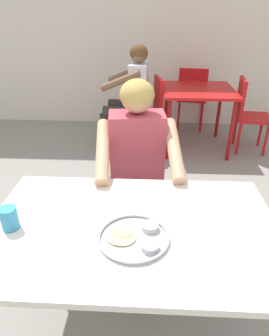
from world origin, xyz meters
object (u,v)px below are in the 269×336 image
Objects in this scene: thali_tray at (135,237)px; chair_red_far at (192,94)px; table_background_red at (198,97)px; chair_red_right at (247,111)px; diner_foreground at (138,163)px; drinking_cup at (9,218)px; table_foreground at (132,238)px; chair_red_left at (149,109)px; chair_foreground at (136,180)px; patron_background at (131,89)px.

chair_red_far is at bearing 79.00° from thali_tray.
table_background_red is 0.61m from chair_red_right.
chair_red_right is (1.22, 1.84, -0.23)m from diner_foreground.
drinking_cup reaches higher than thali_tray.
thali_tray is (0.02, -0.09, 0.08)m from table_foreground.
chair_red_right is at bearing 56.48° from diner_foreground.
chair_red_left is (0.06, 1.86, -0.23)m from diner_foreground.
chair_red_far reaches higher than table_foreground.
table_foreground is 3.22m from chair_red_far.
chair_foreground is (-0.02, 0.84, -0.20)m from table_foreground.
diner_foreground is 1.39× the size of chair_red_far.
chair_foreground is 0.92× the size of chair_red_far.
drinking_cup is 2.61m from chair_red_left.
diner_foreground is 1.41× the size of chair_red_left.
chair_red_far is (0.02, 0.64, -0.14)m from table_background_red.
chair_red_left reaches higher than thali_tray.
chair_red_left reaches higher than table_background_red.
thali_tray is 0.37× the size of chair_foreground.
diner_foreground reaches higher than chair_red_right.
chair_red_right reaches higher than table_background_red.
chair_red_right is 0.89m from chair_red_far.
drinking_cup is 0.84m from diner_foreground.
patron_background is (-0.14, 1.68, 0.26)m from chair_foreground.
patron_background reaches higher than diner_foreground.
patron_background is at bearing 177.78° from chair_red_right.
chair_red_far is (0.67, 2.31, 0.03)m from chair_foreground.
chair_red_left is at bearing -177.61° from table_background_red.
drinking_cup is at bearing -114.18° from table_background_red.
diner_foreground reaches higher than chair_red_left.
table_background_red is at bearing 68.83° from chair_foreground.
chair_red_left is at bearing 87.39° from chair_foreground.
table_foreground is 1.52× the size of table_background_red.
patron_background reaches higher than thali_tray.
table_foreground is at bearing -101.59° from chair_red_far.
chair_red_right is at bearing 52.79° from chair_foreground.
chair_foreground reaches higher than thali_tray.
diner_foreground is 1.99m from table_background_red.
diner_foreground is at bearing -123.52° from chair_red_right.
drinking_cup is at bearing -102.78° from chair_red_left.
table_foreground is at bearing -104.06° from table_background_red.
diner_foreground reaches higher than drinking_cup.
chair_red_far reaches higher than drinking_cup.
patron_background is at bearing 93.70° from table_foreground.
table_foreground is 4.31× the size of thali_tray.
chair_red_right is at bearing -4.48° from table_background_red.
table_background_red is 0.97× the size of chair_red_right.
chair_red_left reaches higher than drinking_cup.
chair_red_far reaches higher than chair_red_right.
chair_red_right reaches higher than table_foreground.
chair_red_far is (-0.57, 0.69, 0.01)m from chair_red_right.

